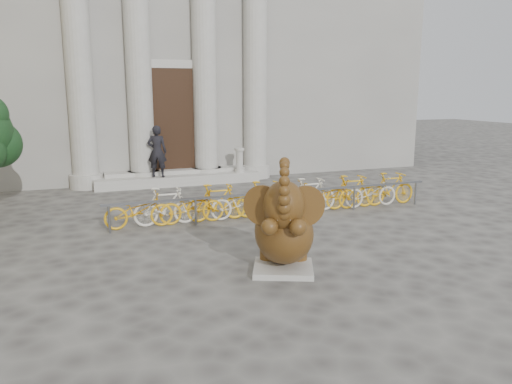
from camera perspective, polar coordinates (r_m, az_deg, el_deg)
name	(u,v)px	position (r m, az deg, el deg)	size (l,w,h in m)	color
ground	(275,266)	(9.98, 2.18, -8.46)	(80.00, 80.00, 0.00)	#474442
classical_building	(149,32)	(24.00, -12.14, 17.46)	(22.00, 10.70, 12.00)	gray
entrance_steps	(178,179)	(18.69, -8.90, 1.46)	(6.00, 1.20, 0.36)	#A8A59E
elephant_statue	(284,231)	(9.43, 3.19, -4.45)	(1.53, 1.78, 2.25)	#A8A59E
bike_rack	(276,198)	(13.80, 2.25, -0.64)	(9.36, 0.53, 1.00)	slate
pedestrian	(157,151)	(18.08, -11.24, 4.57)	(0.67, 0.44, 1.85)	black
balustrade_post	(240,161)	(18.90, -1.90, 3.55)	(0.38, 0.38, 0.92)	#A8A59E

